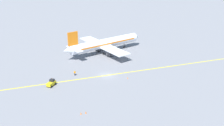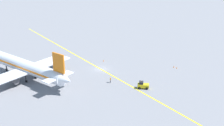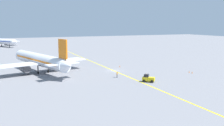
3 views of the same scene
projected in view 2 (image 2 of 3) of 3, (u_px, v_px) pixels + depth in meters
ground_plane at (101, 69)px, 95.69m from camera, size 400.00×400.00×0.00m
apron_yellow_centreline at (101, 69)px, 95.69m from camera, size 3.43×119.97×0.01m
airplane_at_gate at (26, 67)px, 87.32m from camera, size 28.38×34.99×10.60m
baggage_tug_white at (143, 85)px, 82.63m from camera, size 3.21×3.15×2.11m
ground_crew_worker at (110, 80)px, 86.06m from camera, size 0.38×0.51×1.68m
traffic_cone_near_nose at (174, 67)px, 96.99m from camera, size 0.32×0.32×0.55m
traffic_cone_mid_apron at (177, 68)px, 96.07m from camera, size 0.32×0.32×0.55m
traffic_cone_by_wingtip at (104, 61)px, 102.00m from camera, size 0.32×0.32×0.55m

